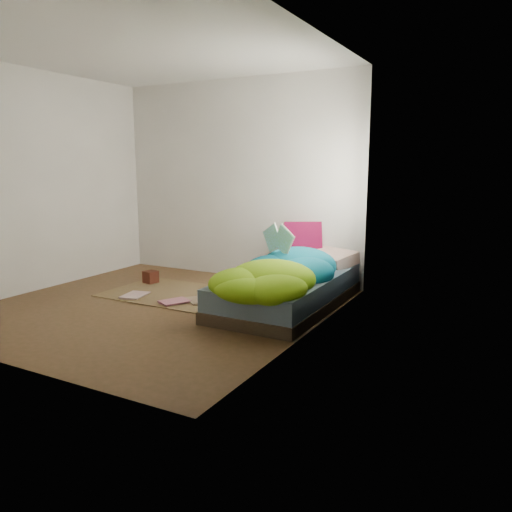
{
  "coord_description": "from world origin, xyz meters",
  "views": [
    {
      "loc": [
        3.38,
        -4.01,
        1.51
      ],
      "look_at": [
        0.82,
        0.75,
        0.51
      ],
      "focal_mm": 35.0,
      "sensor_mm": 36.0,
      "label": 1
    }
  ],
  "objects_px": {
    "bed": "(288,291)",
    "floor_book_a": "(126,295)",
    "floor_book_b": "(170,300)",
    "open_book": "(278,230)",
    "wooden_box": "(151,277)",
    "pillow_magenta": "(303,241)"
  },
  "relations": [
    {
      "from": "bed",
      "to": "floor_book_a",
      "type": "distance_m",
      "value": 1.89
    },
    {
      "from": "bed",
      "to": "floor_book_b",
      "type": "bearing_deg",
      "value": -158.9
    },
    {
      "from": "bed",
      "to": "open_book",
      "type": "xyz_separation_m",
      "value": [
        -0.17,
        0.1,
        0.64
      ]
    },
    {
      "from": "open_book",
      "to": "floor_book_b",
      "type": "distance_m",
      "value": 1.42
    },
    {
      "from": "open_book",
      "to": "wooden_box",
      "type": "distance_m",
      "value": 1.94
    },
    {
      "from": "open_book",
      "to": "floor_book_a",
      "type": "relative_size",
      "value": 1.28
    },
    {
      "from": "open_book",
      "to": "wooden_box",
      "type": "xyz_separation_m",
      "value": [
        -1.8,
        0.01,
        -0.72
      ]
    },
    {
      "from": "bed",
      "to": "wooden_box",
      "type": "height_order",
      "value": "bed"
    },
    {
      "from": "pillow_magenta",
      "to": "floor_book_a",
      "type": "relative_size",
      "value": 1.44
    },
    {
      "from": "pillow_magenta",
      "to": "floor_book_a",
      "type": "height_order",
      "value": "pillow_magenta"
    },
    {
      "from": "floor_book_a",
      "to": "wooden_box",
      "type": "bearing_deg",
      "value": 92.71
    },
    {
      "from": "bed",
      "to": "pillow_magenta",
      "type": "height_order",
      "value": "pillow_magenta"
    },
    {
      "from": "bed",
      "to": "pillow_magenta",
      "type": "distance_m",
      "value": 1.02
    },
    {
      "from": "bed",
      "to": "floor_book_a",
      "type": "xyz_separation_m",
      "value": [
        -1.81,
        -0.54,
        -0.14
      ]
    },
    {
      "from": "bed",
      "to": "floor_book_b",
      "type": "xyz_separation_m",
      "value": [
        -1.22,
        -0.47,
        -0.14
      ]
    },
    {
      "from": "open_book",
      "to": "wooden_box",
      "type": "height_order",
      "value": "open_book"
    },
    {
      "from": "floor_book_b",
      "to": "wooden_box",
      "type": "bearing_deg",
      "value": 168.9
    },
    {
      "from": "pillow_magenta",
      "to": "wooden_box",
      "type": "xyz_separation_m",
      "value": [
        -1.76,
        -0.8,
        -0.48
      ]
    },
    {
      "from": "bed",
      "to": "open_book",
      "type": "height_order",
      "value": "open_book"
    },
    {
      "from": "open_book",
      "to": "floor_book_b",
      "type": "xyz_separation_m",
      "value": [
        -1.05,
        -0.57,
        -0.78
      ]
    },
    {
      "from": "bed",
      "to": "floor_book_a",
      "type": "bearing_deg",
      "value": -163.36
    },
    {
      "from": "bed",
      "to": "pillow_magenta",
      "type": "xyz_separation_m",
      "value": [
        -0.22,
        0.91,
        0.4
      ]
    }
  ]
}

